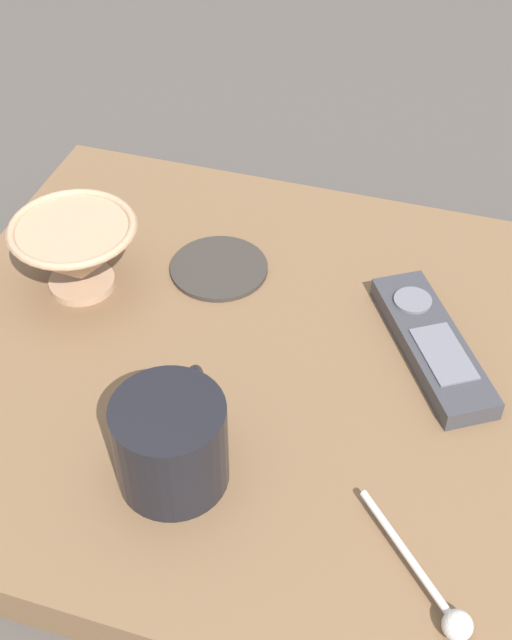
% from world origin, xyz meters
% --- Properties ---
extents(ground_plane, '(6.00, 6.00, 0.00)m').
position_xyz_m(ground_plane, '(0.00, 0.00, 0.00)').
color(ground_plane, '#47423D').
extents(table, '(0.56, 0.61, 0.04)m').
position_xyz_m(table, '(0.00, 0.00, 0.02)').
color(table, brown).
rests_on(table, ground).
extents(cereal_bowl, '(0.12, 0.12, 0.08)m').
position_xyz_m(cereal_bowl, '(-0.04, -0.18, 0.08)').
color(cereal_bowl, tan).
rests_on(cereal_bowl, table).
extents(coffee_mug, '(0.12, 0.09, 0.08)m').
position_xyz_m(coffee_mug, '(0.14, -0.01, 0.08)').
color(coffee_mug, black).
rests_on(coffee_mug, table).
extents(teaspoon, '(0.10, 0.10, 0.02)m').
position_xyz_m(teaspoon, '(0.20, 0.21, 0.05)').
color(teaspoon, silver).
rests_on(teaspoon, table).
extents(tv_remote_near, '(0.18, 0.14, 0.02)m').
position_xyz_m(tv_remote_near, '(-0.05, 0.17, 0.05)').
color(tv_remote_near, '#38383D').
rests_on(tv_remote_near, table).
extents(drink_coaster, '(0.10, 0.10, 0.01)m').
position_xyz_m(drink_coaster, '(-0.11, -0.06, 0.04)').
color(drink_coaster, '#332D28').
rests_on(drink_coaster, table).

